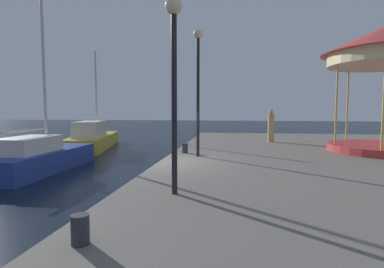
# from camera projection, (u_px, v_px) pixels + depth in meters

# --- Properties ---
(ground_plane) EXTENTS (120.00, 120.00, 0.00)m
(ground_plane) POSITION_uv_depth(u_px,v_px,m) (160.00, 184.00, 10.61)
(ground_plane) COLOR black
(quay_dock) EXTENTS (14.32, 26.15, 0.80)m
(quay_dock) POSITION_uv_depth(u_px,v_px,m) (383.00, 179.00, 9.55)
(quay_dock) COLOR slate
(quay_dock) RESTS_ON ground
(sailboat_blue) EXTENTS (2.21, 5.83, 7.16)m
(sailboat_blue) POSITION_uv_depth(u_px,v_px,m) (37.00, 157.00, 12.70)
(sailboat_blue) COLOR navy
(sailboat_blue) RESTS_ON ground
(sailboat_yellow) EXTENTS (3.78, 7.76, 6.59)m
(sailboat_yellow) POSITION_uv_depth(u_px,v_px,m) (93.00, 138.00, 20.41)
(sailboat_yellow) COLOR gold
(sailboat_yellow) RESTS_ON ground
(lamp_post_mid_promenade) EXTENTS (0.36, 0.36, 4.05)m
(lamp_post_mid_promenade) POSITION_uv_depth(u_px,v_px,m) (174.00, 60.00, 6.26)
(lamp_post_mid_promenade) COLOR black
(lamp_post_mid_promenade) RESTS_ON quay_dock
(lamp_post_far_end) EXTENTS (0.36, 0.36, 4.75)m
(lamp_post_far_end) POSITION_uv_depth(u_px,v_px,m) (198.00, 71.00, 11.41)
(lamp_post_far_end) COLOR black
(lamp_post_far_end) RESTS_ON quay_dock
(bollard_south) EXTENTS (0.24, 0.24, 0.40)m
(bollard_south) POSITION_uv_depth(u_px,v_px,m) (185.00, 148.00, 12.51)
(bollard_south) COLOR #2D2D33
(bollard_south) RESTS_ON quay_dock
(bollard_north) EXTENTS (0.24, 0.24, 0.40)m
(bollard_north) POSITION_uv_depth(u_px,v_px,m) (80.00, 230.00, 4.04)
(bollard_north) COLOR #2D2D33
(bollard_north) RESTS_ON quay_dock
(person_near_carousel) EXTENTS (0.34, 0.34, 1.80)m
(person_near_carousel) POSITION_uv_depth(u_px,v_px,m) (271.00, 126.00, 16.77)
(person_near_carousel) COLOR tan
(person_near_carousel) RESTS_ON quay_dock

